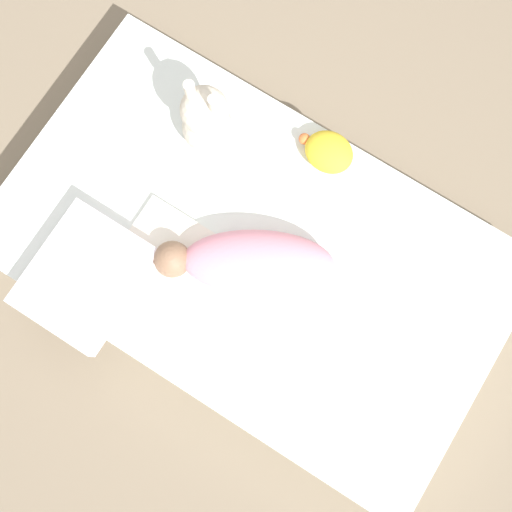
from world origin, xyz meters
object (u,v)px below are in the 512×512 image
at_px(bunny_plush, 207,120).
at_px(turtle_plush, 328,152).
at_px(swaddled_baby, 250,262).
at_px(pillow, 86,277).

height_order(bunny_plush, turtle_plush, bunny_plush).
distance_m(swaddled_baby, pillow, 0.49).
height_order(swaddled_baby, bunny_plush, bunny_plush).
bearing_deg(bunny_plush, swaddled_baby, 139.21).
bearing_deg(bunny_plush, turtle_plush, -157.58).
bearing_deg(pillow, turtle_plush, -119.74).
bearing_deg(bunny_plush, pillow, 83.66).
relative_size(swaddled_baby, turtle_plush, 2.84).
relative_size(pillow, turtle_plush, 1.99).
distance_m(pillow, turtle_plush, 0.84).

